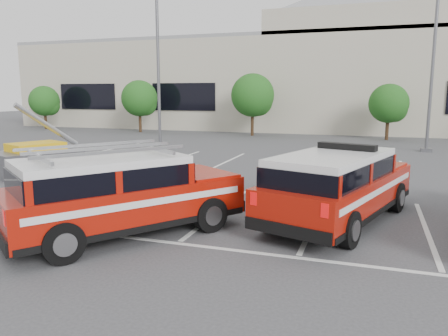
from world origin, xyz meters
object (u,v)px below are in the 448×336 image
object	(u,v)px
light_pole_left	(158,61)
tree_mid_left	(254,97)
light_pole_mid	(433,59)
ladder_suv	(121,200)
fire_chief_suv	(338,191)
tree_far_left	(46,102)
tree_left	(141,100)
tree_mid_right	(390,105)
convention_building	(333,78)
utility_rig	(34,160)

from	to	relation	value
light_pole_left	tree_mid_left	bearing A→B (deg)	72.90
light_pole_mid	ladder_suv	size ratio (longest dim) A/B	1.80
light_pole_mid	fire_chief_suv	bearing A→B (deg)	-103.25
light_pole_mid	ladder_suv	bearing A→B (deg)	-114.42
tree_far_left	tree_left	world-z (taller)	tree_left
tree_left	ladder_suv	size ratio (longest dim) A/B	0.78
tree_mid_right	light_pole_left	world-z (taller)	light_pole_left
tree_left	convention_building	bearing A→B (deg)	33.05
tree_left	tree_mid_left	size ratio (longest dim) A/B	0.91
tree_left	ladder_suv	xyz separation A→B (m)	(13.41, -24.77, -1.91)
tree_left	light_pole_left	size ratio (longest dim) A/B	0.43
light_pole_left	utility_rig	xyz separation A→B (m)	(-1.21, -9.01, -4.59)
convention_building	tree_mid_right	xyz separation A→B (m)	(4.91, -9.82, -2.22)
fire_chief_suv	utility_rig	xyz separation A→B (m)	(-12.46, 2.94, -0.23)
convention_building	light_pole_left	world-z (taller)	convention_building
tree_left	fire_chief_suv	size ratio (longest dim) A/B	0.72
convention_building	tree_mid_right	size ratio (longest dim) A/B	15.04
fire_chief_suv	tree_far_left	bearing A→B (deg)	159.67
fire_chief_suv	ladder_suv	world-z (taller)	ladder_suv
convention_building	light_pole_mid	xyz separation A→B (m)	(6.82, -15.86, 0.47)
light_pole_mid	ladder_suv	distance (m)	21.02
convention_building	tree_mid_left	xyz separation A→B (m)	(-5.09, -9.82, -1.68)
convention_building	light_pole_mid	world-z (taller)	convention_building
tree_mid_left	fire_chief_suv	size ratio (longest dim) A/B	0.79
tree_left	light_pole_left	world-z (taller)	light_pole_left
convention_building	tree_left	size ratio (longest dim) A/B	13.58
ladder_suv	light_pole_mid	bearing A→B (deg)	101.25
convention_building	utility_rig	xyz separation A→B (m)	(-9.40, -28.88, -4.13)
tree_mid_right	fire_chief_suv	size ratio (longest dim) A/B	0.65
tree_far_left	utility_rig	xyz separation A→B (m)	(15.70, -19.06, -1.91)
light_pole_left	utility_rig	size ratio (longest dim) A/B	2.58
light_pole_left	ladder_suv	xyz separation A→B (m)	(6.50, -14.73, -4.33)
tree_mid_right	tree_mid_left	bearing A→B (deg)	180.00
tree_mid_right	utility_rig	size ratio (longest dim) A/B	1.01
convention_building	tree_mid_left	world-z (taller)	convention_building
light_pole_mid	utility_rig	bearing A→B (deg)	-141.25
light_pole_left	utility_rig	bearing A→B (deg)	-97.67
tree_mid_right	light_pole_mid	xyz separation A→B (m)	(1.91, -6.05, 2.68)
tree_mid_left	ladder_suv	distance (m)	25.10
tree_left	tree_mid_left	bearing A→B (deg)	0.00
tree_left	light_pole_left	bearing A→B (deg)	-55.48
convention_building	tree_mid_left	size ratio (longest dim) A/B	12.38
light_pole_left	fire_chief_suv	bearing A→B (deg)	-46.74
tree_mid_left	utility_rig	bearing A→B (deg)	-102.73
light_pole_left	light_pole_mid	distance (m)	15.52
tree_far_left	fire_chief_suv	bearing A→B (deg)	-38.00
tree_left	tree_mid_left	xyz separation A→B (m)	(10.00, 0.00, 0.27)
light_pole_mid	fire_chief_suv	world-z (taller)	light_pole_mid
tree_mid_left	light_pole_left	world-z (taller)	light_pole_left
tree_left	tree_mid_right	size ratio (longest dim) A/B	1.11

